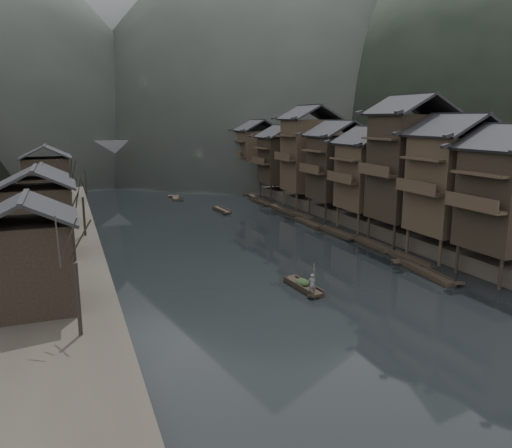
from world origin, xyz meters
name	(u,v)px	position (x,y,z in m)	size (l,w,h in m)	color
water	(286,272)	(0.00, 0.00, 0.00)	(300.00, 300.00, 0.00)	black
right_bank	(368,187)	(35.00, 40.00, 0.90)	(40.00, 200.00, 1.80)	#2D2823
stilt_houses	(347,154)	(17.28, 18.78, 8.84)	(9.00, 67.60, 16.32)	black
left_houses	(41,191)	(-20.50, 20.12, 5.66)	(8.10, 53.20, 8.73)	black
bare_trees	(76,192)	(-17.00, 16.48, 5.89)	(3.25, 60.86, 6.49)	black
moored_sampans	(315,223)	(11.96, 17.18, 0.20)	(2.88, 53.46, 0.47)	black
midriver_boats	(188,191)	(3.35, 52.07, 0.20)	(9.31, 45.52, 0.45)	black
stone_bridge	(151,157)	(0.00, 72.00, 5.11)	(40.00, 6.00, 9.00)	#4C4C4F
hills	(118,3)	(5.60, 170.45, 56.76)	(320.00, 380.00, 127.36)	black
hero_sampan	(303,286)	(-0.52, -4.59, 0.20)	(1.46, 5.24, 0.44)	black
cargo_heap	(302,279)	(-0.50, -4.35, 0.78)	(1.14, 1.50, 0.69)	black
boatman	(312,281)	(-0.66, -6.40, 1.24)	(0.59, 0.39, 1.61)	#555457
bamboo_pole	(315,249)	(-0.46, -6.40, 3.74)	(0.06, 0.06, 4.31)	#8C7A51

